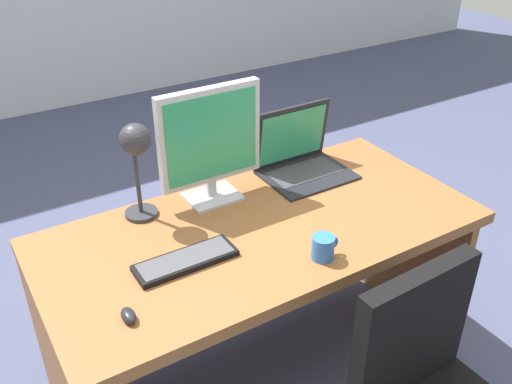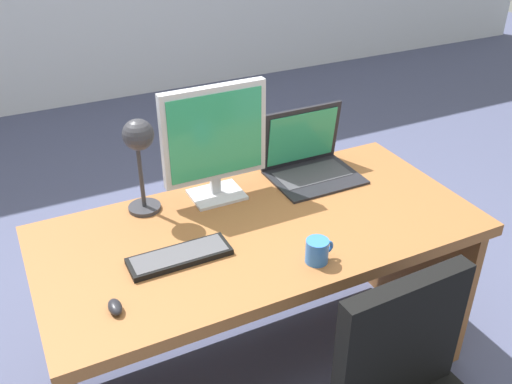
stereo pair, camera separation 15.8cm
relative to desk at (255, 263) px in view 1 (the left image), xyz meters
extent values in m
plane|color=#474C6B|center=(0.00, 1.46, -0.53)|extent=(12.00, 12.00, 0.00)
cube|color=brown|center=(0.00, -0.04, 0.17)|extent=(1.57, 0.76, 0.05)
cube|color=brown|center=(0.77, -0.04, -0.19)|extent=(0.04, 0.67, 0.68)
cube|color=brown|center=(0.00, 0.24, -0.16)|extent=(1.38, 0.02, 0.48)
cube|color=#B7BABF|center=(-0.06, 0.22, 0.20)|extent=(0.20, 0.16, 0.01)
cube|color=#B7BABF|center=(-0.06, 0.23, 0.24)|extent=(0.04, 0.02, 0.07)
cube|color=#B7BABF|center=(-0.06, 0.22, 0.46)|extent=(0.40, 0.04, 0.36)
cube|color=#2D9966|center=(-0.06, 0.20, 0.46)|extent=(0.36, 0.00, 0.32)
cube|color=black|center=(0.35, 0.17, 0.20)|extent=(0.35, 0.28, 0.01)
cube|color=#38383D|center=(0.35, 0.19, 0.21)|extent=(0.30, 0.15, 0.00)
cube|color=black|center=(0.35, 0.29, 0.34)|extent=(0.35, 0.04, 0.26)
cube|color=#2D9966|center=(0.35, 0.28, 0.34)|extent=(0.31, 0.03, 0.22)
cube|color=black|center=(-0.32, -0.10, 0.21)|extent=(0.34, 0.11, 0.02)
cube|color=#47474C|center=(-0.32, -0.10, 0.22)|extent=(0.31, 0.10, 0.00)
ellipsoid|color=black|center=(-0.58, -0.25, 0.21)|extent=(0.04, 0.07, 0.03)
cylinder|color=#2D2D33|center=(-0.34, 0.25, 0.20)|extent=(0.12, 0.12, 0.01)
cylinder|color=#2D2D33|center=(-0.34, 0.25, 0.34)|extent=(0.02, 0.02, 0.26)
sphere|color=#2D2D33|center=(-0.34, 0.22, 0.51)|extent=(0.11, 0.11, 0.11)
cylinder|color=blue|center=(0.07, -0.31, 0.24)|extent=(0.08, 0.08, 0.08)
torus|color=blue|center=(0.11, -0.31, 0.24)|extent=(0.05, 0.01, 0.05)
cube|color=black|center=(0.15, -0.65, 0.10)|extent=(0.44, 0.07, 0.44)
camera|label=1|loc=(-0.90, -1.46, 1.33)|focal=39.71mm
camera|label=2|loc=(-0.76, -1.54, 1.33)|focal=39.71mm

